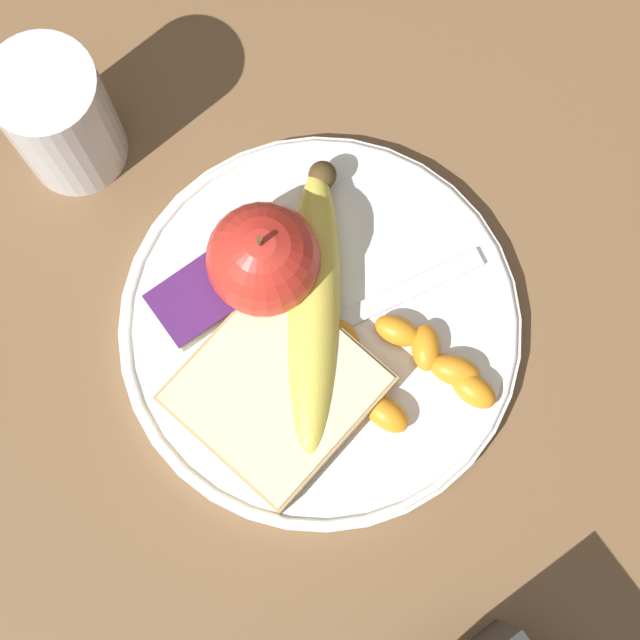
{
  "coord_description": "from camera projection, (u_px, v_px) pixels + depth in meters",
  "views": [
    {
      "loc": [
        0.08,
        0.11,
        0.68
      ],
      "look_at": [
        0.0,
        0.0,
        0.03
      ],
      "focal_mm": 60.0,
      "sensor_mm": 36.0,
      "label": 1
    }
  ],
  "objects": [
    {
      "name": "ground_plane",
      "position": [
        320.0,
        330.0,
        0.69
      ],
      "size": [
        3.0,
        3.0,
        0.0
      ],
      "primitive_type": "plane",
      "color": "brown"
    },
    {
      "name": "apple",
      "position": [
        263.0,
        259.0,
        0.66
      ],
      "size": [
        0.07,
        0.07,
        0.08
      ],
      "color": "red",
      "rests_on": "plate"
    },
    {
      "name": "orange_segment_5",
      "position": [
        455.0,
        370.0,
        0.67
      ],
      "size": [
        0.03,
        0.04,
        0.02
      ],
      "color": "orange",
      "rests_on": "plate"
    },
    {
      "name": "fork",
      "position": [
        339.0,
        322.0,
        0.68
      ],
      "size": [
        0.17,
        0.05,
        0.0
      ],
      "rotation": [
        0.0,
        0.0,
        12.39
      ],
      "color": "silver",
      "rests_on": "plate"
    },
    {
      "name": "plate",
      "position": [
        320.0,
        328.0,
        0.69
      ],
      "size": [
        0.26,
        0.26,
        0.01
      ],
      "color": "white",
      "rests_on": "ground_plane"
    },
    {
      "name": "orange_segment_2",
      "position": [
        474.0,
        390.0,
        0.67
      ],
      "size": [
        0.03,
        0.04,
        0.02
      ],
      "color": "orange",
      "rests_on": "plate"
    },
    {
      "name": "orange_segment_0",
      "position": [
        333.0,
        356.0,
        0.67
      ],
      "size": [
        0.02,
        0.04,
        0.02
      ],
      "color": "orange",
      "rests_on": "plate"
    },
    {
      "name": "orange_segment_6",
      "position": [
        384.0,
        415.0,
        0.66
      ],
      "size": [
        0.03,
        0.04,
        0.02
      ],
      "color": "orange",
      "rests_on": "plate"
    },
    {
      "name": "orange_segment_8",
      "position": [
        426.0,
        347.0,
        0.67
      ],
      "size": [
        0.03,
        0.04,
        0.02
      ],
      "color": "orange",
      "rests_on": "plate"
    },
    {
      "name": "jam_packet",
      "position": [
        196.0,
        303.0,
        0.67
      ],
      "size": [
        0.05,
        0.04,
        0.02
      ],
      "color": "silver",
      "rests_on": "plate"
    },
    {
      "name": "banana",
      "position": [
        319.0,
        304.0,
        0.67
      ],
      "size": [
        0.14,
        0.17,
        0.03
      ],
      "color": "#E0CC4C",
      "rests_on": "plate"
    },
    {
      "name": "orange_segment_4",
      "position": [
        333.0,
        374.0,
        0.67
      ],
      "size": [
        0.03,
        0.04,
        0.02
      ],
      "color": "orange",
      "rests_on": "plate"
    },
    {
      "name": "orange_segment_3",
      "position": [
        369.0,
        388.0,
        0.67
      ],
      "size": [
        0.03,
        0.03,
        0.01
      ],
      "color": "orange",
      "rests_on": "plate"
    },
    {
      "name": "bread_slice",
      "position": [
        277.0,
        390.0,
        0.66
      ],
      "size": [
        0.13,
        0.13,
        0.02
      ],
      "color": "tan",
      "rests_on": "plate"
    },
    {
      "name": "orange_segment_1",
      "position": [
        397.0,
        331.0,
        0.67
      ],
      "size": [
        0.03,
        0.03,
        0.02
      ],
      "color": "orange",
      "rests_on": "plate"
    },
    {
      "name": "juice_glass",
      "position": [
        61.0,
        120.0,
        0.67
      ],
      "size": [
        0.07,
        0.07,
        0.11
      ],
      "color": "silver",
      "rests_on": "ground_plane"
    },
    {
      "name": "orange_segment_7",
      "position": [
        345.0,
        339.0,
        0.67
      ],
      "size": [
        0.02,
        0.03,
        0.01
      ],
      "color": "orange",
      "rests_on": "plate"
    }
  ]
}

